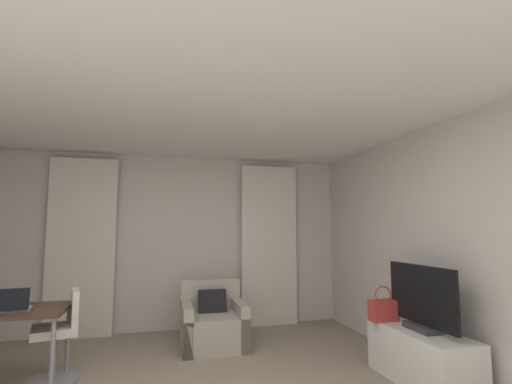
% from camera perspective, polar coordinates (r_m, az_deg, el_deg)
% --- Properties ---
extents(wall_window, '(5.12, 0.06, 2.60)m').
position_cam_1_polar(wall_window, '(5.78, -11.64, -7.56)').
color(wall_window, silver).
rests_on(wall_window, ground).
extents(wall_right, '(0.06, 6.12, 2.60)m').
position_cam_1_polar(wall_right, '(3.94, 31.71, -7.76)').
color(wall_right, silver).
rests_on(wall_right, ground).
extents(ceiling, '(5.12, 6.12, 0.06)m').
position_cam_1_polar(ceiling, '(2.98, -8.06, 16.69)').
color(ceiling, white).
rests_on(ceiling, wall_left).
extents(curtain_left_panel, '(0.90, 0.06, 2.50)m').
position_cam_1_polar(curtain_left_panel, '(5.75, -25.54, -7.64)').
color(curtain_left_panel, silver).
rests_on(curtain_left_panel, ground).
extents(curtain_right_panel, '(0.90, 0.06, 2.50)m').
position_cam_1_polar(curtain_right_panel, '(5.88, 2.05, -8.13)').
color(curtain_right_panel, silver).
rests_on(curtain_right_panel, ground).
extents(armchair, '(0.80, 0.80, 0.81)m').
position_cam_1_polar(armchair, '(5.03, -6.72, -19.75)').
color(armchair, '#B2A899').
rests_on(armchair, ground).
extents(desk_chair, '(0.48, 0.48, 0.88)m').
position_cam_1_polar(desk_chair, '(4.36, -28.37, -19.75)').
color(desk_chair, gray).
rests_on(desk_chair, ground).
extents(laptop, '(0.35, 0.29, 0.22)m').
position_cam_1_polar(laptop, '(4.23, -33.88, -14.57)').
color(laptop, '#ADADB2').
rests_on(laptop, desk).
extents(tv_console, '(0.48, 1.13, 0.52)m').
position_cam_1_polar(tv_console, '(4.20, 24.37, -22.39)').
color(tv_console, white).
rests_on(tv_console, ground).
extents(tv_flatscreen, '(0.20, 0.91, 0.62)m').
position_cam_1_polar(tv_flatscreen, '(4.04, 24.38, -15.08)').
color(tv_flatscreen, '#333338').
rests_on(tv_flatscreen, tv_console).
extents(handbag_primary, '(0.30, 0.14, 0.37)m').
position_cam_1_polar(handbag_primary, '(4.33, 19.24, -16.86)').
color(handbag_primary, '#B73833').
rests_on(handbag_primary, tv_console).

